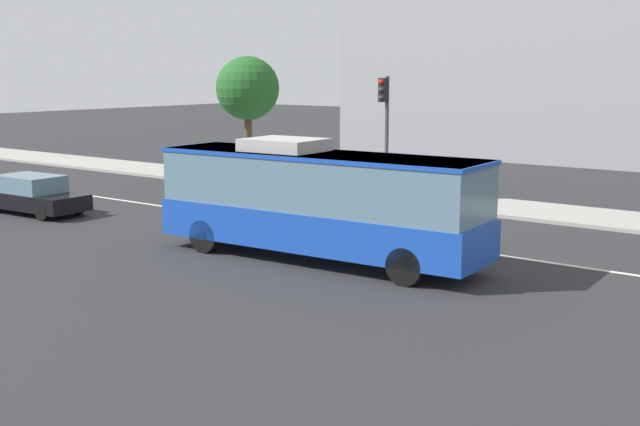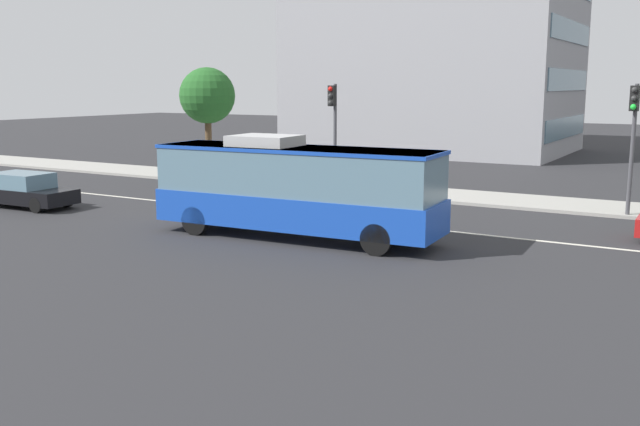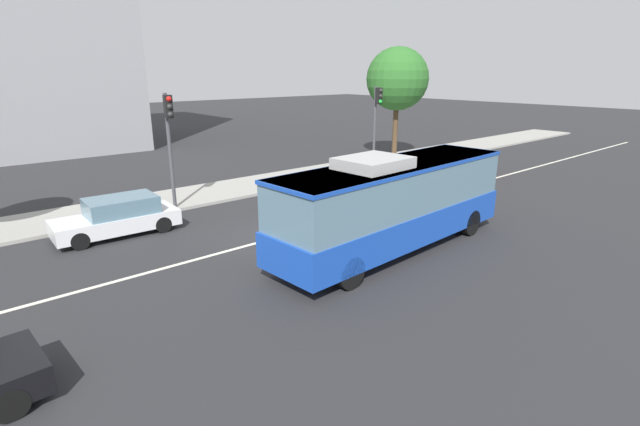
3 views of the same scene
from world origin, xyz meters
name	(u,v)px [view 3 (image 3 of 3)]	position (x,y,z in m)	size (l,w,h in m)	color
ground_plane	(279,237)	(0.00, 0.00, 0.00)	(160.00, 160.00, 0.00)	#28282B
sidewalk_kerb	(190,197)	(0.00, 7.57, 0.07)	(80.00, 3.72, 0.14)	#9E9B93
lane_centre_line	(279,237)	(0.00, 0.00, 0.01)	(76.00, 0.16, 0.01)	silver
transit_bus	(394,200)	(2.31, -3.65, 1.81)	(10.11, 3.01, 3.46)	#1947B7
sedan_white	(118,217)	(-4.51, 4.27, 0.72)	(4.56, 1.96, 1.46)	white
sedan_red	(459,163)	(14.76, 1.93, 0.72)	(4.52, 1.86, 1.46)	#B21919
traffic_light_near_corner	(377,114)	(11.62, 5.88, 3.56)	(0.34, 0.62, 5.20)	#47474C
traffic_light_mid_block	(170,132)	(-1.48, 5.87, 3.56)	(0.33, 0.62, 5.20)	#47474C
street_tree_kerbside_centre	(398,79)	(16.08, 8.16, 5.53)	(4.28, 4.28, 7.70)	#4C3823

